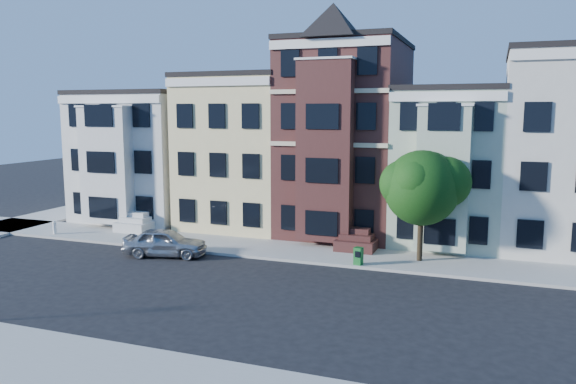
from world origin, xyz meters
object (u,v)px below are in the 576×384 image
at_px(parked_car, 165,242).
at_px(newspaper_box, 358,256).
at_px(street_tree, 422,193).
at_px(fire_hydrant, 55,229).

bearing_deg(parked_car, newspaper_box, -95.63).
bearing_deg(street_tree, fire_hydrant, -176.24).
distance_m(street_tree, fire_hydrant, 22.87).
bearing_deg(newspaper_box, parked_car, -159.45).
distance_m(street_tree, newspaper_box, 4.61).
bearing_deg(parked_car, street_tree, -89.30).
bearing_deg(fire_hydrant, street_tree, 3.76).
xyz_separation_m(parked_car, newspaper_box, (10.45, 1.43, -0.17)).
relative_size(newspaper_box, fire_hydrant, 1.33).
distance_m(parked_car, fire_hydrant, 9.52).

